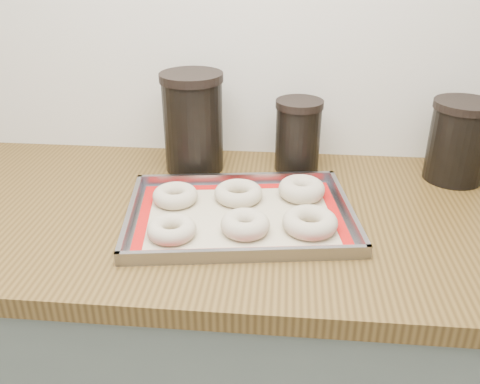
# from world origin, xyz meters

# --- Properties ---
(cabinet) EXTENTS (3.00, 0.65, 0.86)m
(cabinet) POSITION_xyz_m (0.00, 1.68, 0.43)
(cabinet) COLOR #5E675B
(cabinet) RESTS_ON floor
(countertop) EXTENTS (3.06, 0.68, 0.04)m
(countertop) POSITION_xyz_m (0.00, 1.68, 0.88)
(countertop) COLOR brown
(countertop) RESTS_ON cabinet
(baking_tray) EXTENTS (0.50, 0.39, 0.03)m
(baking_tray) POSITION_xyz_m (-0.15, 1.63, 0.91)
(baking_tray) COLOR gray
(baking_tray) RESTS_ON countertop
(baking_mat) EXTENTS (0.46, 0.35, 0.00)m
(baking_mat) POSITION_xyz_m (-0.15, 1.63, 0.90)
(baking_mat) COLOR #C6B793
(baking_mat) RESTS_ON baking_tray
(bagel_front_left) EXTENTS (0.12, 0.12, 0.03)m
(bagel_front_left) POSITION_xyz_m (-0.28, 1.54, 0.92)
(bagel_front_left) COLOR #C2B396
(bagel_front_left) RESTS_ON baking_mat
(bagel_front_mid) EXTENTS (0.12, 0.12, 0.04)m
(bagel_front_mid) POSITION_xyz_m (-0.14, 1.57, 0.92)
(bagel_front_mid) COLOR #C2B396
(bagel_front_mid) RESTS_ON baking_mat
(bagel_front_right) EXTENTS (0.14, 0.14, 0.04)m
(bagel_front_right) POSITION_xyz_m (-0.01, 1.59, 0.92)
(bagel_front_right) COLOR #C2B396
(bagel_front_right) RESTS_ON baking_mat
(bagel_back_left) EXTENTS (0.12, 0.12, 0.03)m
(bagel_back_left) POSITION_xyz_m (-0.30, 1.68, 0.92)
(bagel_back_left) COLOR #C2B396
(bagel_back_left) RESTS_ON baking_mat
(bagel_back_mid) EXTENTS (0.11, 0.11, 0.03)m
(bagel_back_mid) POSITION_xyz_m (-0.16, 1.71, 0.92)
(bagel_back_mid) COLOR #C2B396
(bagel_back_mid) RESTS_ON baking_mat
(bagel_back_right) EXTENTS (0.13, 0.13, 0.04)m
(bagel_back_right) POSITION_xyz_m (-0.02, 1.73, 0.92)
(bagel_back_right) COLOR #C2B396
(bagel_back_right) RESTS_ON baking_mat
(canister_left) EXTENTS (0.15, 0.15, 0.24)m
(canister_left) POSITION_xyz_m (-0.29, 1.88, 1.02)
(canister_left) COLOR black
(canister_left) RESTS_ON countertop
(canister_mid) EXTENTS (0.11, 0.11, 0.18)m
(canister_mid) POSITION_xyz_m (-0.04, 1.90, 0.99)
(canister_mid) COLOR black
(canister_mid) RESTS_ON countertop
(canister_right) EXTENTS (0.14, 0.14, 0.19)m
(canister_right) POSITION_xyz_m (0.34, 1.87, 1.00)
(canister_right) COLOR black
(canister_right) RESTS_ON countertop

